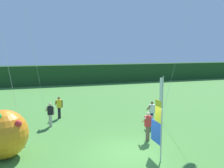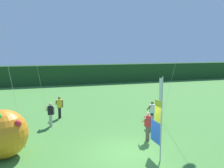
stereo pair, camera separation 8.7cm
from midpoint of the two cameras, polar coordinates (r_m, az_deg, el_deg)
The scene contains 8 objects.
ground_plane at distance 12.14m, azimuth 4.15°, elevation -16.56°, with size 120.00×120.00×0.00m, color #478438.
distant_treeline at distance 36.09m, azimuth -10.75°, elevation 2.30°, with size 80.00×2.40×2.88m, color #1E421E.
banner_flag at distance 11.17m, azimuth 11.06°, elevation -8.58°, with size 0.06×1.03×3.94m.
person_near_banner at distance 16.04m, azimuth 9.53°, elevation -6.97°, with size 0.55×0.48×1.70m.
person_mid_field at distance 18.04m, azimuth -12.91°, elevation -5.47°, with size 0.55×0.48×1.65m.
person_far_left at distance 13.54m, azimuth 8.54°, elevation -9.96°, with size 0.55×0.48×1.65m.
person_far_right at distance 16.27m, azimuth -14.97°, elevation -7.08°, with size 0.55×0.48×1.63m.
inflatable_balloon at distance 12.41m, azimuth -25.18°, elevation -10.98°, with size 2.32×2.33×2.35m.
Camera 1 is at (-4.12, -10.23, 5.09)m, focal length 37.49 mm.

